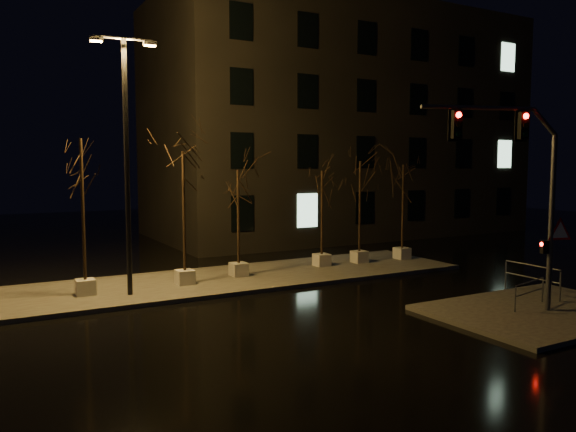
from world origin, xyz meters
TOP-DOWN VIEW (x-y plane):
  - ground at (0.00, 0.00)m, footprint 90.00×90.00m
  - median at (0.00, 6.00)m, footprint 22.00×5.00m
  - sidewalk_corner at (7.50, -3.50)m, footprint 7.00×5.00m
  - building at (14.00, 18.00)m, footprint 25.00×12.00m
  - tree_1 at (-5.00, 5.69)m, footprint 1.80×1.80m
  - tree_2 at (-1.32, 5.67)m, footprint 1.80×1.80m
  - tree_3 at (1.17, 6.14)m, footprint 1.80×1.80m
  - tree_4 at (5.44, 6.43)m, footprint 1.80×1.80m
  - tree_5 at (7.47, 6.31)m, footprint 1.80×1.80m
  - tree_6 at (9.93, 6.13)m, footprint 1.80×1.80m
  - traffic_signal_mast at (6.57, -3.37)m, footprint 5.00×1.70m
  - streetlight_main at (-3.61, 4.94)m, footprint 2.25×0.45m
  - guard_rail_a at (7.36, -3.15)m, footprint 1.94×0.48m
  - guard_rail_b at (8.89, -2.06)m, footprint 0.06×2.30m

SIDE VIEW (x-z plane):
  - ground at x=0.00m, z-range 0.00..0.00m
  - median at x=0.00m, z-range 0.00..0.15m
  - sidewalk_corner at x=7.50m, z-range 0.00..0.15m
  - guard_rail_a at x=7.36m, z-range 0.28..1.14m
  - guard_rail_b at x=8.89m, z-range 0.31..1.40m
  - tree_4 at x=5.44m, z-range 1.31..5.77m
  - tree_3 at x=1.17m, z-range 1.32..5.85m
  - tree_6 at x=9.93m, z-range 1.38..6.11m
  - tree_5 at x=7.47m, z-range 1.42..6.34m
  - tree_2 at x=-1.32m, z-range 1.51..6.78m
  - traffic_signal_mast at x=6.57m, z-range 1.15..7.54m
  - tree_1 at x=-5.00m, z-range 1.62..7.31m
  - streetlight_main at x=-3.61m, z-range 0.84..9.82m
  - building at x=14.00m, z-range 0.00..15.00m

